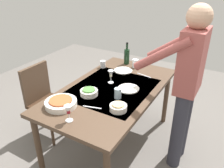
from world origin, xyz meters
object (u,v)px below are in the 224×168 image
Objects in this scene: dinner_plate_far at (123,70)px; person_server at (186,82)px; dining_table at (112,94)px; serving_bowl_pasta at (61,103)px; wine_bottle at (127,56)px; water_cup_near_right at (135,63)px; side_bowl_bread at (118,107)px; water_cup_near_left at (118,93)px; dinner_plate_near at (129,89)px; side_bowl_salad at (89,92)px; water_cup_far_left at (103,64)px; wine_glass_right at (68,110)px; chair_near at (43,97)px; wine_glass_left at (111,74)px.

person_server is at bearing 70.24° from dinner_plate_far.
serving_bowl_pasta is at bearing -23.31° from dining_table.
wine_bottle is at bearing -165.56° from dining_table.
side_bowl_bread is at bearing 16.41° from water_cup_near_right.
water_cup_near_left is 0.47× the size of dinner_plate_near.
side_bowl_salad is 0.40m from side_bowl_bread.
water_cup_near_left and water_cup_near_right have the same top height.
water_cup_near_left reaches higher than water_cup_far_left.
person_server is at bearing 137.79° from side_bowl_bread.
water_cup_near_left is 0.56m from serving_bowl_pasta.
wine_glass_right is 1.67× the size of water_cup_far_left.
person_server is at bearing 59.49° from wine_bottle.
side_bowl_salad is (0.95, 0.05, -0.08)m from wine_bottle.
water_cup_near_right is 1.22m from serving_bowl_pasta.
person_server is 0.60m from dinner_plate_near.
side_bowl_bread is at bearing 40.13° from water_cup_far_left.
person_server reaches higher than dining_table.
side_bowl_bread is (0.12, 1.11, 0.28)m from chair_near.
serving_bowl_pasta is at bearing -7.21° from dinner_plate_far.
person_server is at bearing 94.43° from wine_glass_left.
wine_bottle is 1.29× the size of dinner_plate_near.
wine_glass_right is 0.66× the size of dinner_plate_far.
water_cup_near_right is (-0.54, 0.05, -0.05)m from wine_glass_left.
water_cup_far_left reaches higher than serving_bowl_pasta.
chair_near is 3.96× the size of dinner_plate_far.
water_cup_far_left reaches higher than side_bowl_bread.
person_server is 7.34× the size of dinner_plate_near.
wine_glass_left is (-0.11, -0.08, 0.18)m from dining_table.
dinner_plate_far is (-0.36, -0.03, -0.10)m from wine_glass_left.
water_cup_near_left is 0.30m from side_bowl_salad.
side_bowl_bread is (-0.35, 0.28, -0.07)m from wine_glass_right.
person_server reaches higher than wine_bottle.
wine_glass_left is 1.67× the size of water_cup_far_left.
serving_bowl_pasta is (0.65, -0.16, -0.07)m from wine_glass_left.
serving_bowl_pasta is (0.55, -0.24, 0.11)m from dining_table.
dining_table is 7.26× the size of dinner_plate_far.
dinner_plate_far is at bearing -23.88° from water_cup_near_right.
chair_near reaches higher than side_bowl_bread.
water_cup_far_left is (0.27, -0.21, -0.06)m from wine_bottle.
side_bowl_salad reaches higher than dinner_plate_far.
person_server is at bearing 115.84° from side_bowl_salad.
water_cup_near_right is at bearing 120.83° from water_cup_far_left.
chair_near is 1.08m from dinner_plate_near.
water_cup_far_left is at bearing -139.87° from side_bowl_bread.
wine_glass_right reaches higher than side_bowl_salad.
wine_glass_left is 0.35m from water_cup_near_left.
serving_bowl_pasta is (-0.14, -0.22, -0.07)m from wine_glass_right.
dinner_plate_far reaches higher than dining_table.
wine_glass_left is 0.50× the size of serving_bowl_pasta.
person_server is at bearing 126.63° from serving_bowl_pasta.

